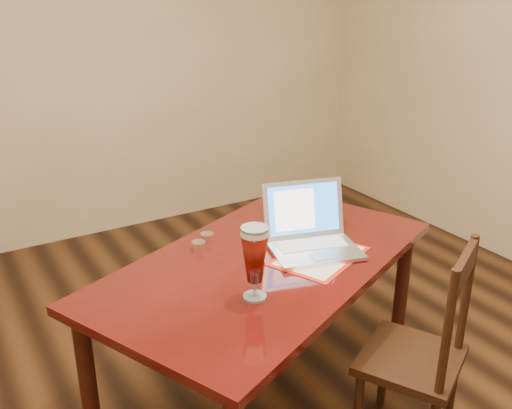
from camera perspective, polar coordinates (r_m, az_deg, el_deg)
dining_table at (r=2.38m, az=1.14°, el=-7.06°), size 1.71×1.37×0.98m
dining_chair at (r=2.36m, az=16.04°, el=-14.30°), size 0.51×0.50×0.89m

